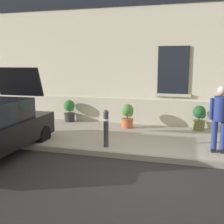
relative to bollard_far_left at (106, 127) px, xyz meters
The scene contains 9 objects.
ground_plane 2.20m from the bollard_far_left, 40.44° to the right, with size 80.00×80.00×0.00m, color #232326.
sidewalk 2.24m from the bollard_far_left, 42.47° to the left, with size 24.00×3.60×0.15m, color #99968E.
curb_edge 1.76m from the bollard_far_left, 14.51° to the right, with size 24.00×0.12×0.15m, color gray.
building_facade 5.21m from the bollard_far_left, 68.00° to the left, with size 24.00×1.52×7.50m.
bollard_far_left is the anchor object (origin of this frame).
person_on_phone 3.02m from the bollard_far_left, ahead, with size 0.51×0.47×1.75m.
planter_charcoal 3.79m from the bollard_far_left, 130.23° to the left, with size 0.44×0.44×0.86m.
planter_terracotta 2.46m from the bollard_far_left, 89.57° to the left, with size 0.44×0.44×0.86m.
planter_olive 3.76m from the bollard_far_left, 48.71° to the left, with size 0.44×0.44×0.86m.
Camera 1 is at (0.81, -6.10, 2.51)m, focal length 46.45 mm.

